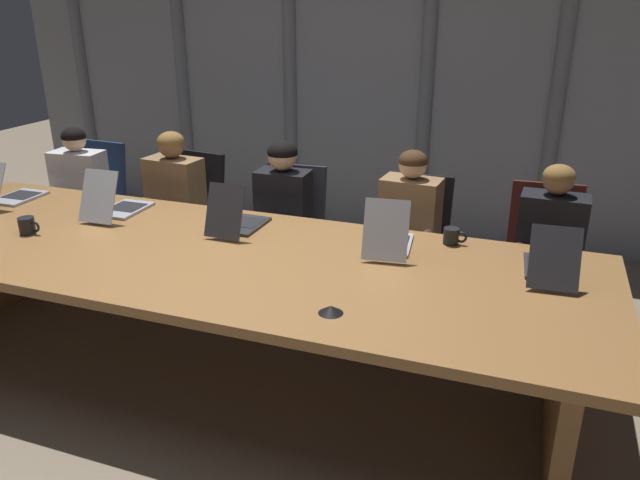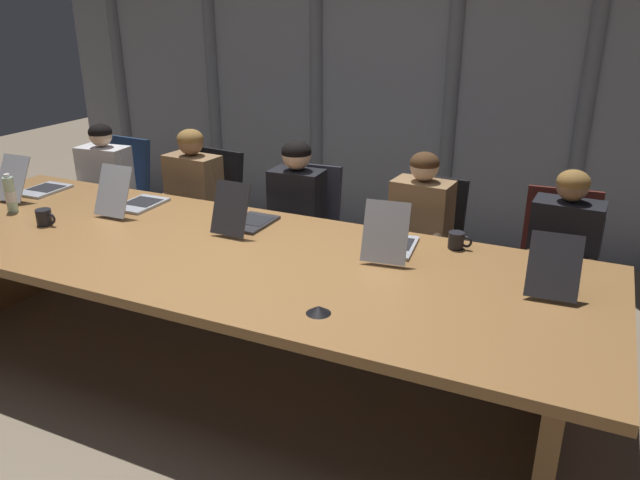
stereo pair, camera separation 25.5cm
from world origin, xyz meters
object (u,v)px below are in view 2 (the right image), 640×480
person_center (292,215)px  person_right_end (560,258)px  coffee_mug_near (457,240)px  coffee_mug_far (45,217)px  laptop_right_mid (391,242)px  person_left_mid (187,198)px  office_chair_left_mid (207,230)px  laptop_left_end (34,186)px  office_chair_center (303,249)px  person_right_mid (415,235)px  laptop_right_end (552,273)px  laptop_center (245,218)px  person_left_end (100,187)px  office_chair_right_end (552,291)px  office_chair_left_end (119,214)px  office_chair_right_mid (421,269)px  conference_mic_left_side (319,310)px  laptop_left_mid (132,200)px

person_center → person_right_end: 1.72m
coffee_mug_near → coffee_mug_far: size_ratio=0.95×
laptop_right_mid → person_left_mid: person_left_mid is taller
person_left_mid → office_chair_left_mid: bearing=169.1°
laptop_left_end → person_left_mid: size_ratio=0.42×
office_chair_center → laptop_right_mid: bearing=46.0°
person_right_mid → coffee_mug_near: (0.34, -0.38, 0.15)m
laptop_right_end → laptop_center: bearing=84.7°
laptop_left_end → office_chair_center: (1.68, 0.78, -0.47)m
person_left_end → coffee_mug_near: (2.91, -0.38, 0.17)m
office_chair_right_end → office_chair_left_end: bearing=-93.8°
office_chair_center → person_center: bearing=-5.9°
office_chair_right_mid → person_left_mid: size_ratio=0.81×
laptop_right_mid → person_left_mid: (-1.77, 0.59, -0.16)m
office_chair_right_mid → coffee_mug_near: size_ratio=7.20×
laptop_right_mid → person_left_mid: 1.87m
person_left_end → conference_mic_left_side: person_left_end is taller
laptop_center → person_left_end: 1.81m
coffee_mug_far → person_left_end: bearing=119.6°
laptop_right_end → person_left_end: bearing=75.8°
office_chair_left_end → person_center: 1.74m
laptop_left_mid → person_center: (0.84, 0.59, -0.16)m
laptop_left_mid → office_chair_right_mid: size_ratio=0.51×
office_chair_left_end → conference_mic_left_side: bearing=62.9°
office_chair_center → coffee_mug_near: size_ratio=7.10×
laptop_left_end → office_chair_left_end: laptop_left_end is taller
office_chair_center → laptop_right_end: bearing=60.9°
coffee_mug_near → conference_mic_left_side: (-0.36, -0.99, -0.03)m
laptop_right_end → person_center: person_center is taller
office_chair_center → person_center: 0.35m
office_chair_left_end → office_chair_center: (1.71, -0.00, -0.01)m
laptop_right_mid → person_left_end: person_left_end is taller
office_chair_left_end → person_left_end: 0.32m
person_center → person_right_mid: 0.87m
coffee_mug_near → office_chair_left_mid: bearing=165.0°
office_chair_left_end → person_center: (1.71, -0.16, 0.29)m
person_left_mid → coffee_mug_far: bearing=-8.4°
person_center → person_right_end: bearing=87.7°
office_chair_left_end → office_chair_right_mid: bearing=93.9°
person_center → coffee_mug_near: (1.20, -0.38, 0.15)m
office_chair_right_end → person_right_end: person_right_end is taller
person_center → person_right_mid: person_right_mid is taller
laptop_right_end → office_chair_left_end: 3.54m
office_chair_center → person_right_end: 1.75m
person_left_end → person_right_mid: bearing=84.2°
coffee_mug_near → coffee_mug_far: 2.41m
laptop_center → laptop_right_end: 1.72m
laptop_left_end → coffee_mug_far: size_ratio=3.57×
person_right_end → laptop_left_end: bearing=-77.1°
person_right_end → office_chair_left_mid: bearing=-91.1°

